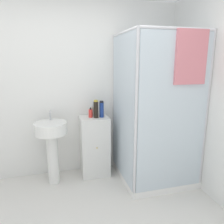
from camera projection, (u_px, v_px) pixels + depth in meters
The scene contains 8 objects.
wall_back at pixel (64, 90), 3.12m from camera, with size 6.40×0.06×2.50m, color white.
shower_enclosure at pixel (153, 144), 3.02m from camera, with size 0.96×0.99×2.02m.
vanity_cabinet at pixel (95, 146), 3.21m from camera, with size 0.41×0.38×0.87m.
sink at pixel (52, 140), 2.91m from camera, with size 0.43×0.43×1.00m.
soap_dispenser at pixel (91, 113), 3.09m from camera, with size 0.06×0.06×0.15m.
shampoo_bottle_tall_black at pixel (96, 109), 3.06m from camera, with size 0.07×0.07×0.25m.
shampoo_bottle_blue at pixel (102, 109), 3.09m from camera, with size 0.06×0.06×0.24m.
lotion_bottle_white at pixel (92, 111), 3.18m from camera, with size 0.05×0.05×0.16m.
Camera 1 is at (-0.13, -1.48, 1.67)m, focal length 35.00 mm.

